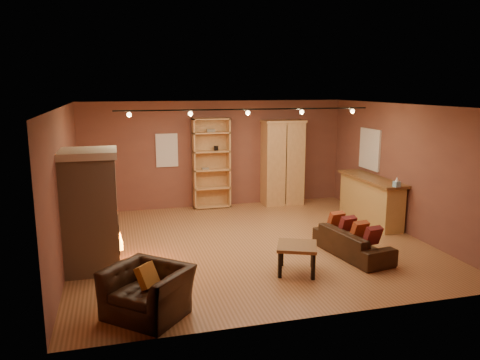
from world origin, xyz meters
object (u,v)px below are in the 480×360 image
object	(u,v)px
armchair	(147,283)
coffee_table	(297,249)
loveseat	(353,237)
bookcase	(211,162)
fireplace	(91,211)
armoire	(283,162)
bar_counter	(370,199)

from	to	relation	value
armchair	coffee_table	distance (m)	2.74
loveseat	bookcase	bearing A→B (deg)	14.10
bookcase	loveseat	size ratio (longest dim) A/B	1.33
fireplace	armchair	size ratio (longest dim) A/B	1.68
armoire	armchair	bearing A→B (deg)	-126.01
loveseat	coffee_table	world-z (taller)	loveseat
bookcase	bar_counter	bearing A→B (deg)	-34.65
bar_counter	armchair	world-z (taller)	bar_counter
fireplace	bar_counter	bearing A→B (deg)	12.61
bar_counter	armchair	distance (m)	6.40
loveseat	armchair	distance (m)	4.17
armoire	armchair	size ratio (longest dim) A/B	1.81
bookcase	armchair	bearing A→B (deg)	-110.01
loveseat	coffee_table	bearing A→B (deg)	101.61
loveseat	coffee_table	size ratio (longest dim) A/B	2.05
fireplace	bookcase	size ratio (longest dim) A/B	0.90
fireplace	armoire	distance (m)	5.99
fireplace	armoire	xyz separation A→B (m)	(4.81, 3.56, 0.09)
armchair	coffee_table	xyz separation A→B (m)	(2.59, 0.89, -0.04)
coffee_table	loveseat	bearing A→B (deg)	20.86
fireplace	loveseat	bearing A→B (deg)	-6.89
coffee_table	fireplace	bearing A→B (deg)	162.33
armchair	fireplace	bearing A→B (deg)	153.82
bookcase	armchair	world-z (taller)	bookcase
bookcase	bar_counter	distance (m)	4.15
bookcase	loveseat	xyz separation A→B (m)	(1.85, -4.30, -0.85)
bar_counter	bookcase	bearing A→B (deg)	145.35
armoire	loveseat	world-z (taller)	armoire
bar_counter	coffee_table	distance (m)	3.78
bookcase	armchair	xyz separation A→B (m)	(-2.07, -5.69, -0.73)
fireplace	loveseat	xyz separation A→B (m)	(4.73, -0.57, -0.71)
bar_counter	armchair	xyz separation A→B (m)	(-5.44, -3.37, -0.07)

